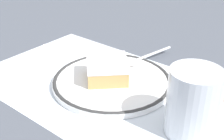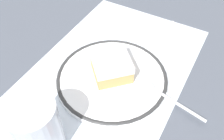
{
  "view_description": "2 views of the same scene",
  "coord_description": "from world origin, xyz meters",
  "px_view_note": "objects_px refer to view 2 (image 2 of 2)",
  "views": [
    {
      "loc": [
        -0.33,
        0.38,
        0.3
      ],
      "look_at": [
        -0.01,
        -0.02,
        0.03
      ],
      "focal_mm": 48.91,
      "sensor_mm": 36.0,
      "label": 1
    },
    {
      "loc": [
        -0.3,
        -0.18,
        0.4
      ],
      "look_at": [
        -0.01,
        -0.02,
        0.03
      ],
      "focal_mm": 40.26,
      "sensor_mm": 36.0,
      "label": 2
    }
  ],
  "objects_px": {
    "napkin": "(163,37)",
    "plate": "(112,78)",
    "spoon": "(157,91)",
    "cake_slice": "(111,66)",
    "cup": "(37,130)"
  },
  "relations": [
    {
      "from": "plate",
      "to": "spoon",
      "type": "xyz_separation_m",
      "value": [
        0.01,
        -0.1,
        0.01
      ]
    },
    {
      "from": "cake_slice",
      "to": "napkin",
      "type": "distance_m",
      "value": 0.18
    },
    {
      "from": "cake_slice",
      "to": "spoon",
      "type": "height_order",
      "value": "cake_slice"
    },
    {
      "from": "plate",
      "to": "spoon",
      "type": "bearing_deg",
      "value": -85.41
    },
    {
      "from": "spoon",
      "to": "cup",
      "type": "xyz_separation_m",
      "value": [
        -0.19,
        0.13,
        0.03
      ]
    },
    {
      "from": "cup",
      "to": "napkin",
      "type": "height_order",
      "value": "cup"
    },
    {
      "from": "plate",
      "to": "cup",
      "type": "distance_m",
      "value": 0.19
    },
    {
      "from": "spoon",
      "to": "cup",
      "type": "height_order",
      "value": "cup"
    },
    {
      "from": "cup",
      "to": "plate",
      "type": "bearing_deg",
      "value": -10.77
    },
    {
      "from": "napkin",
      "to": "plate",
      "type": "bearing_deg",
      "value": 166.33
    },
    {
      "from": "cake_slice",
      "to": "spoon",
      "type": "xyz_separation_m",
      "value": [
        -0.0,
        -0.1,
        -0.02
      ]
    },
    {
      "from": "cake_slice",
      "to": "spoon",
      "type": "bearing_deg",
      "value": -90.13
    },
    {
      "from": "cake_slice",
      "to": "cup",
      "type": "relative_size",
      "value": 1.01
    },
    {
      "from": "spoon",
      "to": "napkin",
      "type": "relative_size",
      "value": 1.17
    },
    {
      "from": "plate",
      "to": "cup",
      "type": "height_order",
      "value": "cup"
    }
  ]
}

